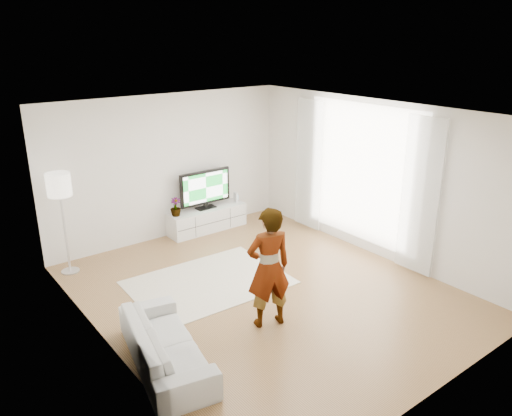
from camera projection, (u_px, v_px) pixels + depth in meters
floor at (265, 291)px, 7.86m from camera, size 6.00×6.00×0.00m
ceiling at (266, 113)px, 6.93m from camera, size 6.00×6.00×0.00m
wall_left at (102, 250)px, 5.96m from camera, size 0.02×6.00×2.80m
wall_right at (375, 179)px, 8.84m from camera, size 0.02×6.00×2.80m
wall_back at (169, 167)px, 9.64m from camera, size 5.00×0.02×2.80m
wall_front at (446, 284)px, 5.16m from camera, size 5.00×0.02×2.80m
window at (362, 173)px, 9.04m from camera, size 0.01×2.60×2.50m
curtain_near at (420, 197)px, 8.05m from camera, size 0.04×0.70×2.60m
curtain_far at (309, 165)px, 9.99m from camera, size 0.04×0.70×2.60m
media_console at (207, 219)px, 10.25m from camera, size 1.67×0.47×0.47m
television at (205, 188)px, 10.05m from camera, size 1.13×0.22×0.79m
game_console at (236, 197)px, 10.56m from camera, size 0.07×0.15×0.20m
potted_plant at (176, 207)px, 9.70m from camera, size 0.26×0.26×0.37m
rug at (209, 282)px, 8.14m from camera, size 2.51×1.85×0.01m
player at (269, 268)px, 6.70m from camera, size 0.71×0.56×1.71m
sofa at (166, 344)px, 6.07m from camera, size 1.12×2.01×0.55m
floor_lamp at (59, 189)px, 8.03m from camera, size 0.39×0.39×1.74m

